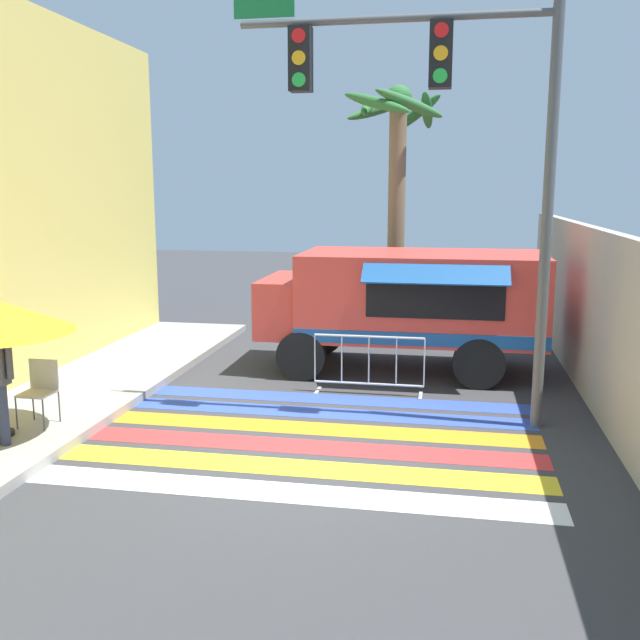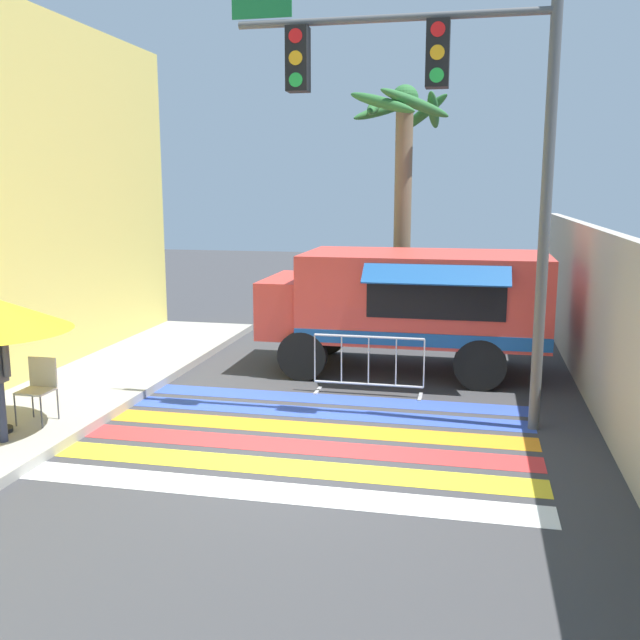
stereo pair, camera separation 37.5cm
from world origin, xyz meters
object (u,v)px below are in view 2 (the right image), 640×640
(food_truck, at_px, (403,299))
(traffic_signal_pole, at_px, (443,116))
(folding_chair, at_px, (39,384))
(barricade_front, at_px, (368,366))
(palm_tree, at_px, (402,169))

(food_truck, distance_m, traffic_signal_pole, 4.41)
(traffic_signal_pole, bearing_deg, folding_chair, -164.31)
(barricade_front, xyz_separation_m, palm_tree, (0.04, 4.67, 3.42))
(traffic_signal_pole, height_order, folding_chair, traffic_signal_pole)
(folding_chair, distance_m, palm_tree, 9.30)
(barricade_front, distance_m, palm_tree, 5.79)
(barricade_front, bearing_deg, palm_tree, 89.52)
(food_truck, relative_size, folding_chair, 5.75)
(folding_chair, distance_m, barricade_front, 5.26)
(traffic_signal_pole, distance_m, palm_tree, 6.05)
(folding_chair, xyz_separation_m, barricade_front, (4.43, 2.82, -0.20))
(folding_chair, bearing_deg, food_truck, 38.35)
(food_truck, xyz_separation_m, palm_tree, (-0.35, 2.87, 2.51))
(barricade_front, bearing_deg, food_truck, 77.80)
(folding_chair, xyz_separation_m, palm_tree, (4.47, 7.49, 3.22))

